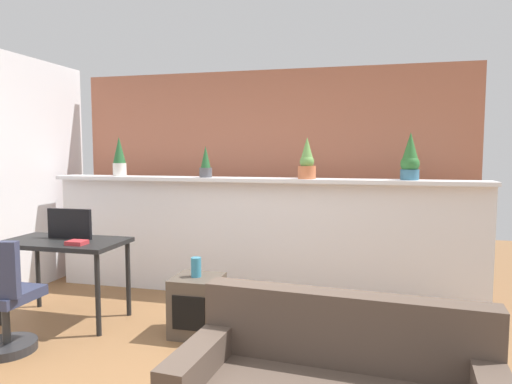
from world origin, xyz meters
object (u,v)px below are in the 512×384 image
Objects in this scene: potted_plant_1 at (206,164)px; vase_on_shelf at (196,267)px; side_cube_shelf at (197,306)px; potted_plant_2 at (307,162)px; book_on_desk at (77,243)px; potted_plant_0 at (119,157)px; potted_plant_3 at (410,159)px; office_chair at (1,305)px; desk at (64,249)px; tv_monitor at (70,224)px.

potted_plant_1 reaches higher than vase_on_shelf.
potted_plant_2 is at bearing 54.29° from side_cube_shelf.
book_on_desk is at bearing -173.09° from side_cube_shelf.
potted_plant_0 reaches higher than book_on_desk.
potted_plant_3 is 2.45m from side_cube_shelf.
office_chair is 5.76× the size of book_on_desk.
side_cube_shelf is at bearing -0.82° from desk.
potted_plant_3 reaches higher than potted_plant_2.
office_chair is at bearing -150.83° from side_cube_shelf.
desk is at bearing -152.83° from potted_plant_2.
tv_monitor reaches higher than book_on_desk.
potted_plant_2 reaches higher than book_on_desk.
potted_plant_3 reaches higher than side_cube_shelf.
tv_monitor is at bearing -135.19° from potted_plant_1.
book_on_desk is (0.29, -1.23, -0.73)m from potted_plant_0.
potted_plant_1 reaches higher than tv_monitor.
office_chair is 1.51m from vase_on_shelf.
vase_on_shelf is at bearing 29.42° from office_chair.
tv_monitor is at bearing 88.78° from office_chair.
potted_plant_0 reaches higher than desk.
tv_monitor reaches higher than desk.
potted_plant_1 is at bearing -1.58° from potted_plant_0.
vase_on_shelf is (1.35, -1.10, -0.91)m from potted_plant_0.
desk is (-2.08, -1.07, -0.79)m from potted_plant_2.
vase_on_shelf is at bearing -126.05° from potted_plant_2.
potted_plant_3 is at bearing 24.07° from book_on_desk.
desk is (0.05, -1.09, -0.83)m from potted_plant_0.
potted_plant_2 is 0.47× the size of office_chair.
potted_plant_2 is 0.39× the size of desk.
tv_monitor is 0.49× the size of office_chair.
potted_plant_1 is 0.31× the size of desk.
potted_plant_0 is at bearing 91.37° from office_chair.
desk is at bearing 179.18° from side_cube_shelf.
potted_plant_1 is 0.80× the size of potted_plant_2.
potted_plant_3 is at bearing 3.13° from potted_plant_2.
office_chair is at bearing -112.59° from book_on_desk.
potted_plant_2 is 2.36m from tv_monitor.
potted_plant_2 is 2.69× the size of book_on_desk.
side_cube_shelf is (1.35, -1.11, -1.25)m from potted_plant_0.
book_on_desk is at bearing 67.41° from office_chair.
office_chair is at bearing -150.58° from vase_on_shelf.
potted_plant_3 reaches higher than desk.
potted_plant_3 reaches higher than book_on_desk.
desk is 1.37m from side_cube_shelf.
tv_monitor is (0.06, -1.01, -0.61)m from potted_plant_0.
tv_monitor is at bearing 175.64° from side_cube_shelf.
potted_plant_0 reaches higher than potted_plant_2.
potted_plant_1 is at bearing 44.81° from tv_monitor.
potted_plant_0 is 1.46m from book_on_desk.
tv_monitor reaches higher than vase_on_shelf.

